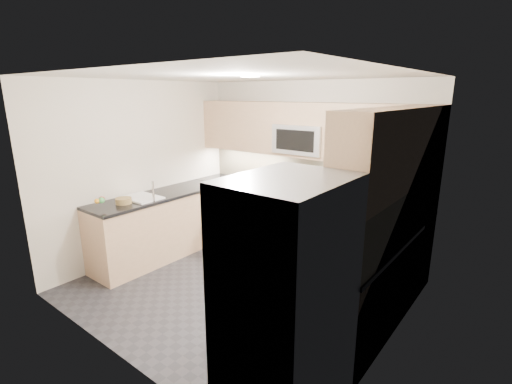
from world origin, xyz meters
The scene contains 37 objects.
floor centered at (0.00, 0.00, 0.00)m, with size 3.60×3.20×0.00m, color black.
ceiling centered at (0.00, 0.00, 2.50)m, with size 3.60×3.20×0.02m, color beige.
wall_back centered at (0.00, 1.60, 1.25)m, with size 3.60×0.02×2.50m, color beige.
wall_front centered at (0.00, -1.60, 1.25)m, with size 3.60×0.02×2.50m, color beige.
wall_left centered at (-1.80, 0.00, 1.25)m, with size 0.02×3.20×2.50m, color beige.
wall_right centered at (1.80, 0.00, 1.25)m, with size 0.02×3.20×2.50m, color beige.
base_cab_back_left centered at (-1.09, 1.30, 0.45)m, with size 1.42×0.60×0.90m, color tan.
base_cab_back_right centered at (1.09, 1.30, 0.45)m, with size 1.42×0.60×0.90m, color tan.
base_cab_right centered at (1.50, 0.15, 0.45)m, with size 0.60×1.70×0.90m, color tan.
base_cab_peninsula centered at (-1.50, 0.00, 0.45)m, with size 0.60×2.00×0.90m, color tan.
countertop_back_left centered at (-1.09, 1.30, 0.92)m, with size 1.42×0.63×0.04m, color black.
countertop_back_right centered at (1.09, 1.30, 0.92)m, with size 1.42×0.63×0.04m, color black.
countertop_right centered at (1.50, 0.15, 0.92)m, with size 0.63×1.70×0.04m, color black.
countertop_peninsula centered at (-1.50, 0.00, 0.92)m, with size 0.63×2.00×0.04m, color black.
upper_cab_back centered at (0.00, 1.43, 1.83)m, with size 3.60×0.35×0.75m, color tan.
upper_cab_right centered at (1.62, 0.28, 1.83)m, with size 0.35×1.95×0.75m, color tan.
backsplash_back centered at (0.00, 1.60, 1.20)m, with size 3.60×0.01×0.51m, color tan.
backsplash_right centered at (1.80, 0.45, 1.20)m, with size 0.01×2.30×0.51m, color tan.
gas_range centered at (0.00, 1.28, 0.46)m, with size 0.76×0.65×0.91m, color #A3A5AB.
range_cooktop centered at (0.00, 1.28, 0.92)m, with size 0.76×0.65×0.03m, color black.
oven_door_glass centered at (0.00, 0.95, 0.45)m, with size 0.62×0.02×0.45m, color black.
oven_handle centered at (0.00, 0.93, 0.72)m, with size 0.02×0.02×0.60m, color #B2B5BA.
microwave centered at (0.00, 1.40, 1.70)m, with size 0.76×0.40×0.40m, color #A9ABB1.
microwave_door centered at (0.00, 1.20, 1.70)m, with size 0.60×0.01×0.28m, color black.
refrigerator centered at (1.45, -1.15, 0.90)m, with size 0.70×0.90×1.80m, color #9A9CA1.
fridge_handle_left centered at (1.08, -1.33, 0.95)m, with size 0.02×0.02×1.20m, color #B2B5BA.
fridge_handle_right centered at (1.08, -0.97, 0.95)m, with size 0.02×0.02×1.20m, color #B2B5BA.
sink_basin centered at (-1.50, -0.25, 0.88)m, with size 0.52×0.38×0.16m, color white.
faucet centered at (-1.24, -0.25, 1.08)m, with size 0.03×0.03×0.28m, color silver.
utensil_bowl centered at (1.32, 1.15, 1.01)m, with size 0.25×0.25×0.14m, color #5DAE4A.
cutting_board centered at (-1.01, 1.29, 0.95)m, with size 0.39×0.27×0.01m, color orange.
fruit_basket centered at (-1.48, -0.54, 0.98)m, with size 0.20×0.20×0.07m, color olive.
fruit_apple centered at (-1.49, -0.82, 1.05)m, with size 0.08×0.08×0.08m, color #A11A12.
fruit_pear centered at (-1.46, -0.85, 1.05)m, with size 0.08×0.08×0.08m, color #45A350.
dish_towel_check centered at (-0.18, 0.91, 0.55)m, with size 0.16×0.01×0.31m, color white.
dish_towel_blue centered at (0.08, 0.91, 0.55)m, with size 0.19×0.02×0.36m, color #33458D.
fruit_orange centered at (-1.48, -0.90, 1.05)m, with size 0.06×0.06×0.06m, color orange.
Camera 1 is at (2.71, -3.09, 2.32)m, focal length 26.00 mm.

